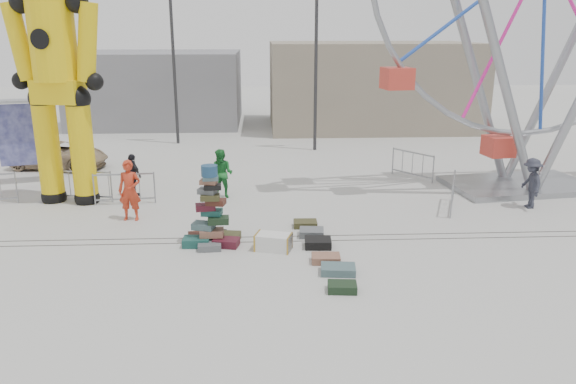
{
  "coord_description": "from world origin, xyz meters",
  "views": [
    {
      "loc": [
        0.33,
        -14.19,
        5.78
      ],
      "look_at": [
        1.11,
        1.51,
        1.19
      ],
      "focal_mm": 35.0,
      "sensor_mm": 36.0,
      "label": 1
    }
  ],
  "objects_px": {
    "barricade_dummy_c": "(125,189)",
    "pedestrian_black": "(133,175)",
    "lamp_post_right": "(318,57)",
    "parked_suv": "(59,155)",
    "pedestrian_red": "(130,190)",
    "pedestrian_green": "(222,174)",
    "lamp_post_left": "(175,55)",
    "steamer_trunk": "(273,242)",
    "barricade_wheel_back": "(412,165)",
    "suitcase_tower": "(211,222)",
    "pedestrian_grey": "(531,183)",
    "barricade_wheel_front": "(453,193)",
    "barricade_dummy_b": "(84,186)",
    "crash_test_dummy": "(57,74)"
  },
  "relations": [
    {
      "from": "barricade_wheel_front",
      "to": "barricade_dummy_b",
      "type": "bearing_deg",
      "value": 103.72
    },
    {
      "from": "lamp_post_right",
      "to": "pedestrian_black",
      "type": "height_order",
      "value": "lamp_post_right"
    },
    {
      "from": "lamp_post_left",
      "to": "barricade_wheel_back",
      "type": "xyz_separation_m",
      "value": [
        10.28,
        -7.67,
        -3.93
      ]
    },
    {
      "from": "barricade_dummy_c",
      "to": "barricade_wheel_back",
      "type": "bearing_deg",
      "value": 10.26
    },
    {
      "from": "crash_test_dummy",
      "to": "parked_suv",
      "type": "distance_m",
      "value": 6.63
    },
    {
      "from": "pedestrian_red",
      "to": "lamp_post_left",
      "type": "bearing_deg",
      "value": 93.86
    },
    {
      "from": "crash_test_dummy",
      "to": "pedestrian_red",
      "type": "bearing_deg",
      "value": -27.63
    },
    {
      "from": "pedestrian_grey",
      "to": "lamp_post_left",
      "type": "bearing_deg",
      "value": -130.5
    },
    {
      "from": "barricade_dummy_c",
      "to": "pedestrian_green",
      "type": "xyz_separation_m",
      "value": [
        3.27,
        0.64,
        0.32
      ]
    },
    {
      "from": "barricade_wheel_front",
      "to": "lamp_post_right",
      "type": "bearing_deg",
      "value": 40.77
    },
    {
      "from": "pedestrian_black",
      "to": "pedestrian_grey",
      "type": "height_order",
      "value": "pedestrian_grey"
    },
    {
      "from": "lamp_post_right",
      "to": "steamer_trunk",
      "type": "distance_m",
      "value": 13.9
    },
    {
      "from": "pedestrian_black",
      "to": "pedestrian_grey",
      "type": "relative_size",
      "value": 0.91
    },
    {
      "from": "lamp_post_right",
      "to": "pedestrian_red",
      "type": "distance_m",
      "value": 12.84
    },
    {
      "from": "steamer_trunk",
      "to": "pedestrian_grey",
      "type": "relative_size",
      "value": 0.56
    },
    {
      "from": "lamp_post_left",
      "to": "steamer_trunk",
      "type": "distance_m",
      "value": 16.24
    },
    {
      "from": "lamp_post_left",
      "to": "barricade_wheel_front",
      "type": "xyz_separation_m",
      "value": [
        10.56,
        -11.7,
        -3.93
      ]
    },
    {
      "from": "barricade_dummy_c",
      "to": "pedestrian_black",
      "type": "relative_size",
      "value": 1.3
    },
    {
      "from": "suitcase_tower",
      "to": "crash_test_dummy",
      "type": "relative_size",
      "value": 0.27
    },
    {
      "from": "lamp_post_left",
      "to": "pedestrian_black",
      "type": "bearing_deg",
      "value": -91.95
    },
    {
      "from": "parked_suv",
      "to": "pedestrian_green",
      "type": "bearing_deg",
      "value": -112.34
    },
    {
      "from": "pedestrian_red",
      "to": "pedestrian_green",
      "type": "xyz_separation_m",
      "value": [
        2.7,
        2.3,
        -0.09
      ]
    },
    {
      "from": "steamer_trunk",
      "to": "barricade_dummy_b",
      "type": "height_order",
      "value": "barricade_dummy_b"
    },
    {
      "from": "crash_test_dummy",
      "to": "steamer_trunk",
      "type": "xyz_separation_m",
      "value": [
        6.92,
        -4.75,
        -4.15
      ]
    },
    {
      "from": "lamp_post_right",
      "to": "barricade_dummy_b",
      "type": "xyz_separation_m",
      "value": [
        -8.91,
        -8.19,
        -3.93
      ]
    },
    {
      "from": "suitcase_tower",
      "to": "pedestrian_green",
      "type": "distance_m",
      "value": 4.49
    },
    {
      "from": "barricade_wheel_back",
      "to": "pedestrian_grey",
      "type": "distance_m",
      "value": 4.96
    },
    {
      "from": "pedestrian_red",
      "to": "parked_suv",
      "type": "relative_size",
      "value": 0.47
    },
    {
      "from": "suitcase_tower",
      "to": "steamer_trunk",
      "type": "xyz_separation_m",
      "value": [
        1.7,
        -0.54,
        -0.41
      ]
    },
    {
      "from": "crash_test_dummy",
      "to": "pedestrian_red",
      "type": "xyz_separation_m",
      "value": [
        2.53,
        -2.02,
        -3.41
      ]
    },
    {
      "from": "steamer_trunk",
      "to": "barricade_wheel_back",
      "type": "bearing_deg",
      "value": 68.39
    },
    {
      "from": "crash_test_dummy",
      "to": "pedestrian_green",
      "type": "height_order",
      "value": "crash_test_dummy"
    },
    {
      "from": "suitcase_tower",
      "to": "pedestrian_grey",
      "type": "xyz_separation_m",
      "value": [
        10.35,
        2.79,
        0.21
      ]
    },
    {
      "from": "barricade_wheel_back",
      "to": "pedestrian_red",
      "type": "height_order",
      "value": "pedestrian_red"
    },
    {
      "from": "lamp_post_right",
      "to": "barricade_wheel_front",
      "type": "relative_size",
      "value": 4.0
    },
    {
      "from": "pedestrian_red",
      "to": "pedestrian_grey",
      "type": "height_order",
      "value": "pedestrian_red"
    },
    {
      "from": "barricade_dummy_b",
      "to": "pedestrian_green",
      "type": "distance_m",
      "value": 4.78
    },
    {
      "from": "barricade_dummy_b",
      "to": "barricade_wheel_back",
      "type": "relative_size",
      "value": 1.0
    },
    {
      "from": "lamp_post_right",
      "to": "parked_suv",
      "type": "distance_m",
      "value": 12.49
    },
    {
      "from": "lamp_post_right",
      "to": "parked_suv",
      "type": "bearing_deg",
      "value": -164.22
    },
    {
      "from": "steamer_trunk",
      "to": "barricade_wheel_front",
      "type": "xyz_separation_m",
      "value": [
        6.02,
        3.3,
        0.33
      ]
    },
    {
      "from": "lamp_post_right",
      "to": "steamer_trunk",
      "type": "relative_size",
      "value": 8.39
    },
    {
      "from": "barricade_wheel_back",
      "to": "pedestrian_green",
      "type": "bearing_deg",
      "value": -109.84
    },
    {
      "from": "suitcase_tower",
      "to": "parked_suv",
      "type": "relative_size",
      "value": 0.56
    },
    {
      "from": "pedestrian_red",
      "to": "parked_suv",
      "type": "xyz_separation_m",
      "value": [
        -4.56,
        7.05,
        -0.39
      ]
    },
    {
      "from": "barricade_dummy_b",
      "to": "pedestrian_green",
      "type": "bearing_deg",
      "value": 11.7
    },
    {
      "from": "barricade_dummy_c",
      "to": "parked_suv",
      "type": "relative_size",
      "value": 0.49
    },
    {
      "from": "lamp_post_right",
      "to": "pedestrian_grey",
      "type": "height_order",
      "value": "lamp_post_right"
    },
    {
      "from": "lamp_post_left",
      "to": "lamp_post_right",
      "type": "bearing_deg",
      "value": -15.95
    },
    {
      "from": "pedestrian_red",
      "to": "pedestrian_black",
      "type": "xyz_separation_m",
      "value": [
        -0.48,
        2.65,
        -0.19
      ]
    }
  ]
}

